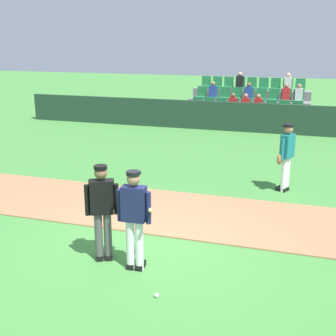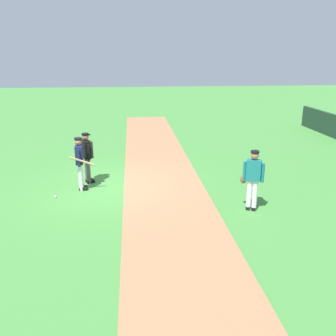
{
  "view_description": "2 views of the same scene",
  "coord_description": "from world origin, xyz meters",
  "px_view_note": "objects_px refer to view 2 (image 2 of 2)",
  "views": [
    {
      "loc": [
        2.83,
        -7.34,
        3.84
      ],
      "look_at": [
        0.12,
        1.15,
        1.28
      ],
      "focal_mm": 48.7,
      "sensor_mm": 36.0,
      "label": 1
    },
    {
      "loc": [
        11.43,
        0.93,
        4.25
      ],
      "look_at": [
        1.06,
        1.99,
        0.95
      ],
      "focal_mm": 38.14,
      "sensor_mm": 36.0,
      "label": 2
    }
  ],
  "objects_px": {
    "umpire_home_plate": "(87,155)",
    "runner_teal_jersey": "(253,178)",
    "baseball": "(55,197)",
    "batter_navy_jersey": "(80,162)"
  },
  "relations": [
    {
      "from": "runner_teal_jersey",
      "to": "baseball",
      "type": "xyz_separation_m",
      "value": [
        -1.5,
        -5.77,
        -0.93
      ]
    },
    {
      "from": "umpire_home_plate",
      "to": "baseball",
      "type": "xyz_separation_m",
      "value": [
        1.3,
        -0.9,
        -0.96
      ]
    },
    {
      "from": "umpire_home_plate",
      "to": "runner_teal_jersey",
      "type": "height_order",
      "value": "same"
    },
    {
      "from": "runner_teal_jersey",
      "to": "baseball",
      "type": "relative_size",
      "value": 23.78
    },
    {
      "from": "batter_navy_jersey",
      "to": "baseball",
      "type": "bearing_deg",
      "value": -49.25
    },
    {
      "from": "batter_navy_jersey",
      "to": "umpire_home_plate",
      "type": "distance_m",
      "value": 0.69
    },
    {
      "from": "baseball",
      "to": "umpire_home_plate",
      "type": "bearing_deg",
      "value": 145.5
    },
    {
      "from": "umpire_home_plate",
      "to": "runner_teal_jersey",
      "type": "distance_m",
      "value": 5.62
    },
    {
      "from": "umpire_home_plate",
      "to": "baseball",
      "type": "height_order",
      "value": "umpire_home_plate"
    },
    {
      "from": "umpire_home_plate",
      "to": "runner_teal_jersey",
      "type": "xyz_separation_m",
      "value": [
        2.81,
        4.87,
        -0.04
      ]
    }
  ]
}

